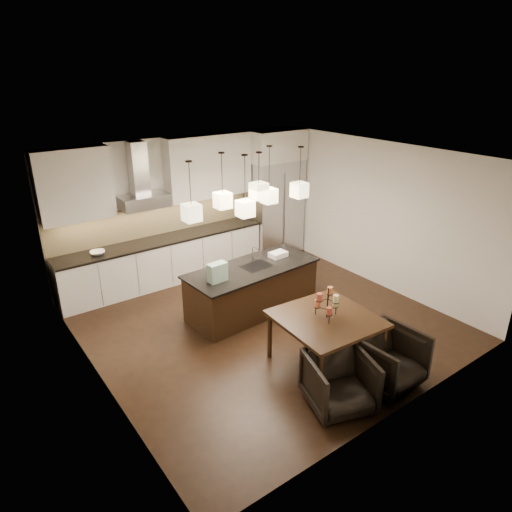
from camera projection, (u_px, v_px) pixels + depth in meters
floor at (263, 322)px, 7.81m from camera, size 5.50×5.50×0.02m
ceiling at (264, 157)px, 6.72m from camera, size 5.50×5.50×0.02m
wall_back at (182, 206)px, 9.32m from camera, size 5.50×0.02×2.80m
wall_front at (409, 316)px, 5.21m from camera, size 5.50×0.02×2.80m
wall_left at (89, 292)px, 5.76m from camera, size 0.02×5.50×2.80m
wall_right at (378, 215)px, 8.77m from camera, size 0.02×5.50×2.80m
refrigerator at (274, 208)px, 10.31m from camera, size 1.20×0.72×2.15m
fridge_panel at (275, 145)px, 9.77m from camera, size 1.26×0.72×0.65m
lower_cabinets at (165, 261)px, 9.11m from camera, size 4.21×0.62×0.88m
countertop at (163, 240)px, 8.93m from camera, size 4.21×0.66×0.04m
backsplash at (155, 219)px, 9.02m from camera, size 4.21×0.02×0.63m
upper_cab_left at (74, 185)px, 7.74m from camera, size 1.25×0.35×1.25m
upper_cab_right at (209, 166)px, 9.18m from camera, size 1.85×0.35×1.25m
hood_canopy at (144, 201)px, 8.49m from camera, size 0.90×0.52×0.24m
hood_chimney at (138, 168)px, 8.34m from camera, size 0.30×0.28×0.96m
fruit_bowl at (98, 253)px, 8.16m from camera, size 0.31×0.31×0.06m
island_body at (252, 290)px, 8.03m from camera, size 2.34×1.05×0.81m
island_top at (252, 268)px, 7.86m from camera, size 2.42×1.13×0.04m
faucet at (253, 255)px, 7.91m from camera, size 0.10×0.22×0.35m
tote_bag at (217, 272)px, 7.29m from camera, size 0.32×0.18×0.31m
food_container at (278, 254)px, 8.26m from camera, size 0.32×0.24×0.09m
dining_table at (325, 341)px, 6.55m from camera, size 1.39×1.39×0.78m
candelabra at (328, 303)px, 6.31m from camera, size 0.40×0.40×0.46m
candle_a at (335, 303)px, 6.40m from camera, size 0.08×0.08×0.10m
candle_b at (318, 303)px, 6.39m from camera, size 0.08×0.08×0.10m
candle_c at (329, 311)px, 6.19m from camera, size 0.08×0.08×0.10m
candle_d at (330, 290)px, 6.39m from camera, size 0.08×0.08×0.10m
candle_e at (319, 297)px, 6.21m from camera, size 0.08×0.08×0.10m
candle_f at (336, 299)px, 6.17m from camera, size 0.08×0.08×0.10m
armchair_left at (339, 382)px, 5.74m from camera, size 0.99×1.00×0.73m
armchair_right at (388, 359)px, 6.16m from camera, size 0.87×0.89×0.78m
pendant_a at (192, 213)px, 6.78m from camera, size 0.24×0.24×0.26m
pendant_b at (223, 200)px, 7.43m from camera, size 0.24×0.24×0.26m
pendant_c at (259, 191)px, 7.39m from camera, size 0.24×0.24×0.26m
pendant_d at (269, 196)px, 8.05m from camera, size 0.24×0.24×0.26m
pendant_e at (299, 190)px, 7.93m from camera, size 0.24×0.24×0.26m
pendant_f at (245, 208)px, 7.28m from camera, size 0.24×0.24×0.26m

